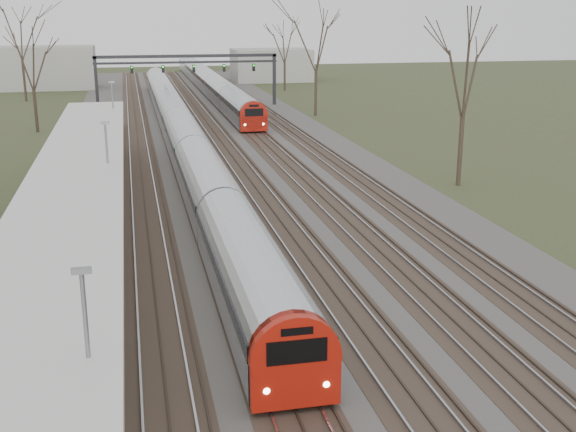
% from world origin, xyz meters
% --- Properties ---
extents(track_bed, '(24.00, 160.00, 0.22)m').
position_xyz_m(track_bed, '(0.26, 55.00, 0.06)').
color(track_bed, '#474442').
rests_on(track_bed, ground).
extents(platform, '(3.50, 69.00, 1.00)m').
position_xyz_m(platform, '(-9.05, 37.50, 0.50)').
color(platform, '#9E9B93').
rests_on(platform, ground).
extents(canopy, '(4.10, 50.00, 3.11)m').
position_xyz_m(canopy, '(-9.05, 32.99, 3.93)').
color(canopy, slate).
rests_on(canopy, platform).
extents(signal_gantry, '(21.00, 0.59, 6.08)m').
position_xyz_m(signal_gantry, '(0.29, 84.99, 4.91)').
color(signal_gantry, black).
rests_on(signal_gantry, ground).
extents(tree_east_far, '(5.00, 5.00, 10.30)m').
position_xyz_m(tree_east_far, '(14.00, 42.00, 7.29)').
color(tree_east_far, '#2D231C').
rests_on(tree_east_far, ground).
extents(train_near, '(2.62, 90.21, 3.05)m').
position_xyz_m(train_near, '(-2.50, 62.21, 1.48)').
color(train_near, '#AAADB4').
rests_on(train_near, ground).
extents(train_far, '(2.62, 75.21, 3.05)m').
position_xyz_m(train_far, '(4.50, 101.94, 1.48)').
color(train_far, '#AAADB4').
rests_on(train_far, ground).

